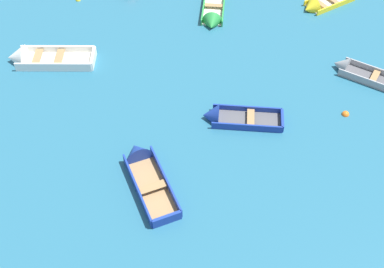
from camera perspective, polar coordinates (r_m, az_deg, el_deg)
name	(u,v)px	position (r m, az deg, el deg)	size (l,w,h in m)	color
rowboat_deep_blue_cluster_outer	(226,117)	(23.99, 3.82, 1.92)	(3.93, 1.73, 1.16)	#4C4C51
rowboat_grey_near_right	(356,71)	(27.63, 18.03, 6.76)	(3.87, 2.12, 1.02)	#4C4C51
rowboat_green_far_right	(212,18)	(30.02, 2.32, 12.99)	(1.65, 3.72, 1.13)	beige
rowboat_white_cluster_inner	(34,59)	(28.28, -17.44, 8.13)	(4.78, 2.42, 1.39)	beige
rowboat_deep_blue_back_row_center	(144,167)	(22.00, -5.49, -3.77)	(3.47, 4.16, 1.21)	#99754C
rowboat_yellow_foreground_center	(317,6)	(31.90, 13.98, 13.86)	(3.28, 3.26, 1.13)	beige
mooring_buoy_outer_edge	(345,114)	(25.40, 16.92, 2.12)	(0.36, 0.36, 0.36)	orange
mooring_buoy_between_boats_right	(78,0)	(32.52, -12.72, 14.52)	(0.30, 0.30, 0.30)	yellow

